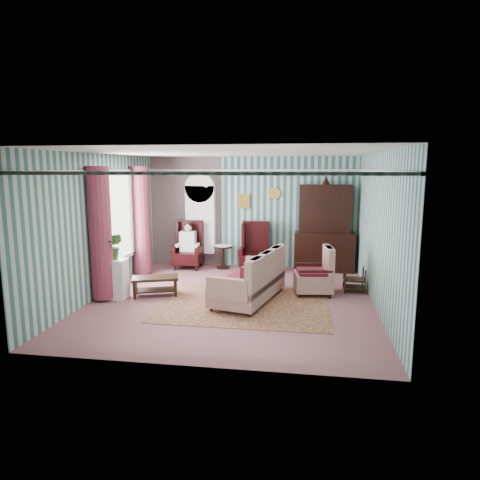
# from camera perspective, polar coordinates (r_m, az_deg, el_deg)

# --- Properties ---
(floor) EXTENTS (6.00, 6.00, 0.00)m
(floor) POSITION_cam_1_polar(r_m,az_deg,el_deg) (8.71, -0.96, -7.86)
(floor) COLOR #854D56
(floor) RESTS_ON ground
(room_shell) EXTENTS (5.53, 6.02, 2.91)m
(room_shell) POSITION_cam_1_polar(r_m,az_deg,el_deg) (8.63, -4.86, 5.52)
(room_shell) COLOR #335D5C
(room_shell) RESTS_ON ground
(bookcase) EXTENTS (0.80, 0.28, 2.24)m
(bookcase) POSITION_cam_1_polar(r_m,az_deg,el_deg) (11.47, -5.25, 2.09)
(bookcase) COLOR white
(bookcase) RESTS_ON floor
(dresser_hutch) EXTENTS (1.50, 0.56, 2.36)m
(dresser_hutch) POSITION_cam_1_polar(r_m,az_deg,el_deg) (11.02, 11.23, 1.95)
(dresser_hutch) COLOR black
(dresser_hutch) RESTS_ON floor
(wingback_left) EXTENTS (0.76, 0.80, 1.25)m
(wingback_left) POSITION_cam_1_polar(r_m,az_deg,el_deg) (11.23, -6.93, -0.66)
(wingback_left) COLOR black
(wingback_left) RESTS_ON floor
(wingback_right) EXTENTS (0.76, 0.80, 1.25)m
(wingback_right) POSITION_cam_1_polar(r_m,az_deg,el_deg) (10.90, 1.97, -0.91)
(wingback_right) COLOR black
(wingback_right) RESTS_ON floor
(seated_woman) EXTENTS (0.44, 0.40, 1.18)m
(seated_woman) POSITION_cam_1_polar(r_m,az_deg,el_deg) (11.24, -6.93, -0.83)
(seated_woman) COLOR white
(seated_woman) RESTS_ON floor
(round_side_table) EXTENTS (0.50, 0.50, 0.60)m
(round_side_table) POSITION_cam_1_polar(r_m,az_deg,el_deg) (11.24, -2.26, -2.28)
(round_side_table) COLOR black
(round_side_table) RESTS_ON floor
(nest_table) EXTENTS (0.45, 0.38, 0.54)m
(nest_table) POSITION_cam_1_polar(r_m,az_deg,el_deg) (9.45, 14.98, -5.10)
(nest_table) COLOR black
(nest_table) RESTS_ON floor
(plant_stand) EXTENTS (0.55, 0.35, 0.80)m
(plant_stand) POSITION_cam_1_polar(r_m,az_deg,el_deg) (9.04, -16.54, -5.00)
(plant_stand) COLOR white
(plant_stand) RESTS_ON floor
(rug) EXTENTS (3.20, 2.60, 0.01)m
(rug) POSITION_cam_1_polar(r_m,az_deg,el_deg) (8.39, 0.74, -8.53)
(rug) COLOR #471720
(rug) RESTS_ON floor
(sofa) EXTENTS (1.56, 2.25, 0.96)m
(sofa) POSITION_cam_1_polar(r_m,az_deg,el_deg) (8.50, 1.14, -4.94)
(sofa) COLOR beige
(sofa) RESTS_ON floor
(floral_armchair) EXTENTS (0.93, 0.93, 1.02)m
(floral_armchair) POSITION_cam_1_polar(r_m,az_deg,el_deg) (9.05, 9.74, -3.98)
(floral_armchair) COLOR beige
(floral_armchair) RESTS_ON floor
(coffee_table) EXTENTS (1.03, 0.74, 0.40)m
(coffee_table) POSITION_cam_1_polar(r_m,az_deg,el_deg) (9.05, -11.21, -6.06)
(coffee_table) COLOR black
(coffee_table) RESTS_ON floor
(potted_plant_a) EXTENTS (0.40, 0.35, 0.43)m
(potted_plant_a) POSITION_cam_1_polar(r_m,az_deg,el_deg) (8.82, -17.34, -1.28)
(potted_plant_a) COLOR #29551A
(potted_plant_a) RESTS_ON plant_stand
(potted_plant_b) EXTENTS (0.31, 0.26, 0.52)m
(potted_plant_b) POSITION_cam_1_polar(r_m,az_deg,el_deg) (8.94, -16.33, -0.81)
(potted_plant_b) COLOR #174A17
(potted_plant_b) RESTS_ON plant_stand
(potted_plant_c) EXTENTS (0.23, 0.23, 0.38)m
(potted_plant_c) POSITION_cam_1_polar(r_m,az_deg,el_deg) (8.94, -17.12, -1.30)
(potted_plant_c) COLOR #225A1C
(potted_plant_c) RESTS_ON plant_stand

